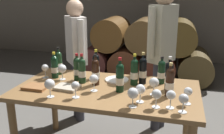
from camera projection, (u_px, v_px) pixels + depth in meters
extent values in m
cube|color=gray|center=(155.00, 1.00, 6.10)|extent=(10.00, 0.24, 2.80)
cylinder|color=#592B27|center=(97.00, 59.00, 5.17)|extent=(0.60, 0.90, 0.60)
cylinder|color=brown|center=(128.00, 62.00, 5.02)|extent=(0.60, 0.90, 0.60)
cylinder|color=brown|center=(160.00, 64.00, 4.86)|extent=(0.60, 0.90, 0.60)
cylinder|color=#4F4022|center=(195.00, 66.00, 4.71)|extent=(0.60, 0.90, 0.60)
cylinder|color=brown|center=(112.00, 33.00, 4.94)|extent=(0.60, 0.90, 0.60)
cylinder|color=brown|center=(145.00, 35.00, 4.78)|extent=(0.60, 0.90, 0.60)
cylinder|color=#513E1A|center=(179.00, 36.00, 4.63)|extent=(0.60, 0.90, 0.60)
cube|color=olive|center=(107.00, 90.00, 2.41)|extent=(1.70, 0.90, 0.04)
cylinder|color=olive|center=(54.00, 102.00, 3.06)|extent=(0.07, 0.07, 0.72)
cylinder|color=olive|center=(187.00, 117.00, 2.69)|extent=(0.07, 0.07, 0.72)
cylinder|color=black|center=(161.00, 74.00, 2.50)|extent=(0.07, 0.07, 0.19)
sphere|color=black|center=(162.00, 64.00, 2.47)|extent=(0.07, 0.07, 0.07)
cylinder|color=black|center=(162.00, 62.00, 2.47)|extent=(0.03, 0.03, 0.06)
cylinder|color=black|center=(162.00, 58.00, 2.45)|extent=(0.03, 0.03, 0.02)
cylinder|color=silver|center=(161.00, 75.00, 2.50)|extent=(0.07, 0.07, 0.06)
cylinder|color=black|center=(96.00, 74.00, 2.46)|extent=(0.07, 0.07, 0.21)
sphere|color=black|center=(95.00, 63.00, 2.43)|extent=(0.07, 0.07, 0.07)
cylinder|color=black|center=(95.00, 60.00, 2.42)|extent=(0.03, 0.03, 0.07)
cylinder|color=black|center=(95.00, 55.00, 2.41)|extent=(0.03, 0.03, 0.02)
cylinder|color=silver|center=(96.00, 75.00, 2.47)|extent=(0.07, 0.07, 0.06)
cylinder|color=black|center=(134.00, 74.00, 2.46)|extent=(0.07, 0.07, 0.22)
sphere|color=black|center=(135.00, 63.00, 2.43)|extent=(0.07, 0.07, 0.07)
cylinder|color=black|center=(135.00, 60.00, 2.42)|extent=(0.03, 0.03, 0.07)
cylinder|color=gold|center=(135.00, 55.00, 2.40)|extent=(0.03, 0.03, 0.02)
cylinder|color=silver|center=(134.00, 75.00, 2.46)|extent=(0.07, 0.07, 0.06)
cylinder|color=#19381E|center=(77.00, 71.00, 2.59)|extent=(0.07, 0.07, 0.20)
sphere|color=#19381E|center=(77.00, 61.00, 2.56)|extent=(0.07, 0.07, 0.07)
cylinder|color=#19381E|center=(77.00, 59.00, 2.56)|extent=(0.03, 0.03, 0.06)
cylinder|color=#B21E23|center=(77.00, 55.00, 2.55)|extent=(0.03, 0.03, 0.02)
cylinder|color=silver|center=(77.00, 72.00, 2.60)|extent=(0.07, 0.07, 0.06)
cylinder|color=black|center=(143.00, 73.00, 2.49)|extent=(0.07, 0.07, 0.22)
sphere|color=black|center=(143.00, 61.00, 2.46)|extent=(0.07, 0.07, 0.07)
cylinder|color=black|center=(143.00, 58.00, 2.45)|extent=(0.03, 0.03, 0.07)
cylinder|color=tan|center=(143.00, 54.00, 2.44)|extent=(0.03, 0.03, 0.03)
cylinder|color=silver|center=(143.00, 74.00, 2.49)|extent=(0.07, 0.07, 0.07)
cylinder|color=black|center=(170.00, 85.00, 2.20)|extent=(0.07, 0.07, 0.21)
sphere|color=black|center=(170.00, 72.00, 2.17)|extent=(0.07, 0.07, 0.07)
cylinder|color=black|center=(171.00, 69.00, 2.16)|extent=(0.03, 0.03, 0.07)
cylinder|color=tan|center=(171.00, 64.00, 2.14)|extent=(0.03, 0.03, 0.02)
cylinder|color=silver|center=(170.00, 86.00, 2.20)|extent=(0.07, 0.07, 0.06)
cylinder|color=#19381E|center=(59.00, 65.00, 2.78)|extent=(0.07, 0.07, 0.21)
sphere|color=#19381E|center=(58.00, 55.00, 2.74)|extent=(0.07, 0.07, 0.07)
cylinder|color=#19381E|center=(58.00, 52.00, 2.74)|extent=(0.03, 0.03, 0.07)
cylinder|color=black|center=(58.00, 48.00, 2.72)|extent=(0.03, 0.03, 0.02)
cylinder|color=silver|center=(59.00, 66.00, 2.78)|extent=(0.07, 0.07, 0.06)
cylinder|color=black|center=(55.00, 69.00, 2.66)|extent=(0.07, 0.07, 0.19)
sphere|color=black|center=(54.00, 59.00, 2.63)|extent=(0.07, 0.07, 0.07)
cylinder|color=black|center=(54.00, 57.00, 2.63)|extent=(0.03, 0.03, 0.06)
cylinder|color=gold|center=(54.00, 53.00, 2.62)|extent=(0.03, 0.03, 0.02)
cylinder|color=silver|center=(55.00, 70.00, 2.67)|extent=(0.07, 0.07, 0.06)
cylinder|color=black|center=(96.00, 68.00, 2.65)|extent=(0.07, 0.07, 0.21)
sphere|color=black|center=(96.00, 58.00, 2.62)|extent=(0.07, 0.07, 0.07)
cylinder|color=black|center=(96.00, 55.00, 2.61)|extent=(0.03, 0.03, 0.07)
cylinder|color=gold|center=(96.00, 51.00, 2.60)|extent=(0.03, 0.03, 0.02)
cylinder|color=silver|center=(96.00, 69.00, 2.65)|extent=(0.07, 0.07, 0.06)
cylinder|color=#19381E|center=(82.00, 73.00, 2.52)|extent=(0.07, 0.07, 0.21)
sphere|color=#19381E|center=(82.00, 62.00, 2.49)|extent=(0.07, 0.07, 0.07)
cylinder|color=#19381E|center=(82.00, 59.00, 2.48)|extent=(0.03, 0.03, 0.06)
cylinder|color=#B21E23|center=(82.00, 55.00, 2.47)|extent=(0.03, 0.03, 0.02)
cylinder|color=silver|center=(82.00, 74.00, 2.52)|extent=(0.07, 0.07, 0.06)
cylinder|color=black|center=(169.00, 79.00, 2.33)|extent=(0.07, 0.07, 0.22)
sphere|color=black|center=(170.00, 66.00, 2.29)|extent=(0.07, 0.07, 0.07)
cylinder|color=black|center=(170.00, 63.00, 2.28)|extent=(0.03, 0.03, 0.07)
cylinder|color=silver|center=(170.00, 58.00, 2.27)|extent=(0.03, 0.03, 0.03)
cylinder|color=silver|center=(169.00, 80.00, 2.33)|extent=(0.07, 0.07, 0.07)
cylinder|color=black|center=(120.00, 80.00, 2.29)|extent=(0.07, 0.07, 0.22)
sphere|color=black|center=(120.00, 67.00, 2.26)|extent=(0.07, 0.07, 0.07)
cylinder|color=black|center=(120.00, 64.00, 2.25)|extent=(0.03, 0.03, 0.07)
cylinder|color=#B21E23|center=(120.00, 59.00, 2.23)|extent=(0.03, 0.03, 0.03)
cylinder|color=silver|center=(120.00, 81.00, 2.29)|extent=(0.07, 0.07, 0.07)
cylinder|color=white|center=(63.00, 79.00, 2.63)|extent=(0.06, 0.06, 0.00)
cylinder|color=white|center=(62.00, 76.00, 2.62)|extent=(0.01, 0.01, 0.07)
sphere|color=white|center=(62.00, 69.00, 2.60)|extent=(0.09, 0.09, 0.09)
cylinder|color=white|center=(170.00, 108.00, 1.99)|extent=(0.06, 0.06, 0.00)
cylinder|color=white|center=(170.00, 103.00, 1.98)|extent=(0.01, 0.01, 0.07)
sphere|color=white|center=(171.00, 95.00, 1.96)|extent=(0.07, 0.07, 0.07)
cylinder|color=white|center=(183.00, 112.00, 1.92)|extent=(0.06, 0.06, 0.00)
cylinder|color=white|center=(183.00, 107.00, 1.91)|extent=(0.01, 0.01, 0.07)
sphere|color=white|center=(184.00, 99.00, 1.89)|extent=(0.07, 0.07, 0.07)
cylinder|color=white|center=(133.00, 107.00, 2.01)|extent=(0.06, 0.06, 0.00)
cylinder|color=white|center=(133.00, 102.00, 2.00)|extent=(0.01, 0.01, 0.07)
sphere|color=white|center=(133.00, 93.00, 1.98)|extent=(0.09, 0.09, 0.09)
cylinder|color=white|center=(156.00, 107.00, 2.00)|extent=(0.06, 0.06, 0.00)
cylinder|color=white|center=(156.00, 102.00, 1.99)|extent=(0.01, 0.01, 0.07)
sphere|color=white|center=(157.00, 94.00, 1.97)|extent=(0.08, 0.08, 0.08)
cylinder|color=white|center=(140.00, 102.00, 2.10)|extent=(0.06, 0.06, 0.00)
cylinder|color=white|center=(140.00, 97.00, 2.09)|extent=(0.01, 0.01, 0.07)
sphere|color=white|center=(140.00, 89.00, 2.07)|extent=(0.08, 0.08, 0.08)
cylinder|color=white|center=(187.00, 104.00, 2.06)|extent=(0.06, 0.06, 0.00)
cylinder|color=white|center=(187.00, 99.00, 2.05)|extent=(0.01, 0.01, 0.07)
sphere|color=white|center=(188.00, 91.00, 2.03)|extent=(0.07, 0.07, 0.07)
cylinder|color=white|center=(51.00, 97.00, 2.20)|extent=(0.06, 0.06, 0.00)
cylinder|color=white|center=(50.00, 92.00, 2.19)|extent=(0.01, 0.01, 0.07)
sphere|color=white|center=(50.00, 84.00, 2.17)|extent=(0.09, 0.09, 0.09)
cylinder|color=white|center=(153.00, 95.00, 2.25)|extent=(0.06, 0.06, 0.00)
cylinder|color=white|center=(154.00, 90.00, 2.23)|extent=(0.01, 0.01, 0.07)
sphere|color=white|center=(154.00, 82.00, 2.21)|extent=(0.09, 0.09, 0.09)
cylinder|color=white|center=(76.00, 97.00, 2.19)|extent=(0.06, 0.06, 0.00)
cylinder|color=white|center=(76.00, 93.00, 2.18)|extent=(0.01, 0.01, 0.07)
sphere|color=white|center=(75.00, 85.00, 2.16)|extent=(0.07, 0.07, 0.07)
cylinder|color=white|center=(46.00, 77.00, 2.69)|extent=(0.06, 0.06, 0.00)
cylinder|color=white|center=(45.00, 74.00, 2.68)|extent=(0.01, 0.01, 0.07)
sphere|color=white|center=(45.00, 68.00, 2.66)|extent=(0.07, 0.07, 0.07)
cylinder|color=white|center=(94.00, 91.00, 2.33)|extent=(0.06, 0.06, 0.00)
cylinder|color=white|center=(94.00, 87.00, 2.32)|extent=(0.01, 0.01, 0.07)
sphere|color=white|center=(94.00, 79.00, 2.30)|extent=(0.08, 0.08, 0.08)
cube|color=#B2A893|center=(67.00, 88.00, 2.38)|extent=(0.23, 0.18, 0.03)
cube|color=#936038|center=(36.00, 87.00, 2.39)|extent=(0.22, 0.16, 0.03)
cylinder|color=white|center=(117.00, 80.00, 2.61)|extent=(0.24, 0.24, 0.01)
cylinder|color=#383842|center=(162.00, 94.00, 3.12)|extent=(0.11, 0.11, 0.85)
cylinder|color=#383842|center=(156.00, 97.00, 3.04)|extent=(0.11, 0.11, 0.85)
cube|color=#B2B29E|center=(163.00, 34.00, 2.87)|extent=(0.32, 0.37, 0.64)
cylinder|color=#B2B29E|center=(173.00, 29.00, 3.00)|extent=(0.08, 0.08, 0.54)
cylinder|color=#B2B29E|center=(151.00, 33.00, 2.72)|extent=(0.08, 0.08, 0.54)
cylinder|color=#383842|center=(77.00, 90.00, 3.37)|extent=(0.11, 0.11, 0.77)
cylinder|color=#383842|center=(79.00, 93.00, 3.27)|extent=(0.11, 0.11, 0.77)
cube|color=silver|center=(76.00, 40.00, 3.13)|extent=(0.34, 0.36, 0.58)
cylinder|color=silver|center=(71.00, 35.00, 3.30)|extent=(0.08, 0.08, 0.49)
cylinder|color=silver|center=(81.00, 41.00, 2.94)|extent=(0.08, 0.08, 0.49)
sphere|color=tan|center=(75.00, 8.00, 3.02)|extent=(0.21, 0.21, 0.21)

